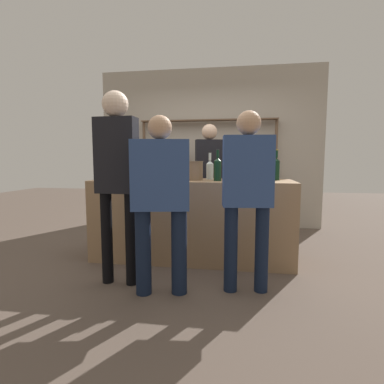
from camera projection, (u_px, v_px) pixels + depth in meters
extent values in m
plane|color=brown|center=(192.00, 258.00, 3.66)|extent=(16.00, 16.00, 0.00)
cube|color=#997551|center=(192.00, 220.00, 3.61)|extent=(2.36, 0.70, 0.96)
cube|color=#B2A899|center=(209.00, 149.00, 5.43)|extent=(3.96, 0.12, 2.80)
cylinder|color=brown|center=(145.00, 174.00, 5.48)|extent=(0.05, 0.05, 1.89)
cylinder|color=brown|center=(275.00, 175.00, 5.12)|extent=(0.05, 0.05, 1.89)
cube|color=brown|center=(208.00, 120.00, 5.20)|extent=(2.37, 0.18, 0.02)
cube|color=brown|center=(208.00, 169.00, 5.29)|extent=(2.37, 0.18, 0.02)
cylinder|color=black|center=(159.00, 161.00, 5.41)|extent=(0.07, 0.07, 0.23)
cone|color=black|center=(159.00, 154.00, 5.40)|extent=(0.07, 0.07, 0.03)
cylinder|color=black|center=(159.00, 151.00, 5.39)|extent=(0.03, 0.03, 0.07)
cylinder|color=maroon|center=(159.00, 149.00, 5.39)|extent=(0.03, 0.03, 0.01)
cylinder|color=brown|center=(173.00, 162.00, 5.37)|extent=(0.08, 0.08, 0.20)
cone|color=brown|center=(173.00, 156.00, 5.36)|extent=(0.08, 0.08, 0.03)
cylinder|color=brown|center=(173.00, 152.00, 5.36)|extent=(0.03, 0.03, 0.09)
cylinder|color=#232328|center=(173.00, 150.00, 5.35)|extent=(0.03, 0.03, 0.01)
cylinder|color=brown|center=(187.00, 162.00, 5.33)|extent=(0.08, 0.08, 0.23)
cone|color=brown|center=(187.00, 154.00, 5.32)|extent=(0.08, 0.08, 0.03)
cylinder|color=brown|center=(187.00, 151.00, 5.31)|extent=(0.03, 0.03, 0.07)
cylinder|color=maroon|center=(187.00, 149.00, 5.31)|extent=(0.03, 0.03, 0.01)
cylinder|color=#0F1956|center=(201.00, 161.00, 5.29)|extent=(0.07, 0.07, 0.24)
cone|color=#0F1956|center=(201.00, 154.00, 5.28)|extent=(0.07, 0.07, 0.03)
cylinder|color=#0F1956|center=(201.00, 150.00, 5.27)|extent=(0.03, 0.03, 0.10)
cylinder|color=black|center=(201.00, 147.00, 5.27)|extent=(0.03, 0.03, 0.01)
cylinder|color=#0F1956|center=(215.00, 162.00, 5.25)|extent=(0.08, 0.08, 0.23)
cone|color=#0F1956|center=(215.00, 154.00, 5.24)|extent=(0.08, 0.08, 0.03)
cylinder|color=#0F1956|center=(215.00, 150.00, 5.23)|extent=(0.03, 0.03, 0.10)
cylinder|color=gold|center=(215.00, 147.00, 5.23)|extent=(0.03, 0.03, 0.01)
cylinder|color=brown|center=(229.00, 163.00, 5.22)|extent=(0.07, 0.07, 0.20)
cone|color=brown|center=(229.00, 156.00, 5.20)|extent=(0.07, 0.07, 0.03)
cylinder|color=brown|center=(229.00, 152.00, 5.20)|extent=(0.03, 0.03, 0.10)
cylinder|color=#232328|center=(229.00, 149.00, 5.19)|extent=(0.03, 0.03, 0.01)
cylinder|color=black|center=(244.00, 162.00, 5.18)|extent=(0.07, 0.07, 0.21)
cone|color=black|center=(244.00, 155.00, 5.16)|extent=(0.07, 0.07, 0.03)
cylinder|color=black|center=(244.00, 152.00, 5.16)|extent=(0.03, 0.03, 0.10)
cylinder|color=#232328|center=(244.00, 148.00, 5.15)|extent=(0.03, 0.03, 0.01)
cylinder|color=silver|center=(259.00, 162.00, 5.14)|extent=(0.07, 0.07, 0.22)
cone|color=silver|center=(259.00, 155.00, 5.12)|extent=(0.07, 0.07, 0.03)
cylinder|color=silver|center=(259.00, 152.00, 5.12)|extent=(0.03, 0.03, 0.07)
cylinder|color=maroon|center=(259.00, 149.00, 5.11)|extent=(0.03, 0.03, 0.01)
cylinder|color=black|center=(276.00, 171.00, 3.50)|extent=(0.08, 0.08, 0.22)
cone|color=black|center=(277.00, 160.00, 3.48)|extent=(0.08, 0.08, 0.03)
cylinder|color=black|center=(277.00, 154.00, 3.48)|extent=(0.03, 0.03, 0.09)
cylinder|color=gold|center=(277.00, 150.00, 3.47)|extent=(0.03, 0.03, 0.01)
cylinder|color=black|center=(218.00, 171.00, 3.41)|extent=(0.09, 0.09, 0.23)
cone|color=black|center=(218.00, 159.00, 3.40)|extent=(0.09, 0.09, 0.04)
cylinder|color=black|center=(218.00, 154.00, 3.39)|extent=(0.03, 0.03, 0.09)
cylinder|color=#232328|center=(218.00, 149.00, 3.39)|extent=(0.03, 0.03, 0.01)
cylinder|color=silver|center=(210.00, 172.00, 3.67)|extent=(0.09, 0.09, 0.19)
cone|color=silver|center=(210.00, 162.00, 3.66)|extent=(0.09, 0.09, 0.04)
cylinder|color=silver|center=(210.00, 157.00, 3.65)|extent=(0.03, 0.03, 0.09)
cylinder|color=black|center=(210.00, 152.00, 3.64)|extent=(0.03, 0.03, 0.01)
cylinder|color=#846647|center=(195.00, 171.00, 3.51)|extent=(0.19, 0.19, 0.22)
cylinder|color=#846647|center=(195.00, 162.00, 3.50)|extent=(0.20, 0.20, 0.01)
cylinder|color=silver|center=(120.00, 174.00, 3.85)|extent=(0.10, 0.10, 0.12)
sphere|color=tan|center=(122.00, 177.00, 3.89)|extent=(0.02, 0.02, 0.02)
sphere|color=tan|center=(123.00, 175.00, 3.88)|extent=(0.02, 0.02, 0.02)
sphere|color=tan|center=(122.00, 176.00, 3.85)|extent=(0.02, 0.02, 0.02)
sphere|color=tan|center=(120.00, 176.00, 3.89)|extent=(0.02, 0.02, 0.02)
sphere|color=tan|center=(122.00, 174.00, 3.86)|extent=(0.02, 0.02, 0.02)
sphere|color=tan|center=(117.00, 177.00, 3.83)|extent=(0.02, 0.02, 0.02)
sphere|color=tan|center=(118.00, 175.00, 3.83)|extent=(0.02, 0.02, 0.02)
cylinder|color=black|center=(131.00, 239.00, 2.86)|extent=(0.11, 0.11, 0.89)
cylinder|color=black|center=(107.00, 238.00, 2.91)|extent=(0.11, 0.11, 0.89)
cube|color=black|center=(117.00, 156.00, 2.80)|extent=(0.39, 0.18, 0.70)
sphere|color=beige|center=(115.00, 104.00, 2.75)|extent=(0.24, 0.24, 0.24)
cylinder|color=#121C33|center=(179.00, 252.00, 2.67)|extent=(0.14, 0.14, 0.77)
cylinder|color=#121C33|center=(143.00, 252.00, 2.66)|extent=(0.14, 0.14, 0.77)
cube|color=navy|center=(160.00, 175.00, 2.59)|extent=(0.53, 0.31, 0.61)
sphere|color=tan|center=(160.00, 127.00, 2.55)|extent=(0.21, 0.21, 0.21)
cylinder|color=black|center=(200.00, 213.00, 4.45)|extent=(0.11, 0.11, 0.83)
cylinder|color=black|center=(217.00, 212.00, 4.48)|extent=(0.11, 0.11, 0.83)
cube|color=black|center=(209.00, 162.00, 4.39)|extent=(0.43, 0.27, 0.66)
sphere|color=#DBB293|center=(209.00, 132.00, 4.34)|extent=(0.23, 0.23, 0.23)
cylinder|color=#121C33|center=(262.00, 249.00, 2.71)|extent=(0.12, 0.12, 0.79)
cylinder|color=#121C33|center=(231.00, 249.00, 2.72)|extent=(0.12, 0.12, 0.79)
cube|color=navy|center=(248.00, 171.00, 2.64)|extent=(0.46, 0.24, 0.62)
sphere|color=tan|center=(249.00, 123.00, 2.59)|extent=(0.21, 0.21, 0.21)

